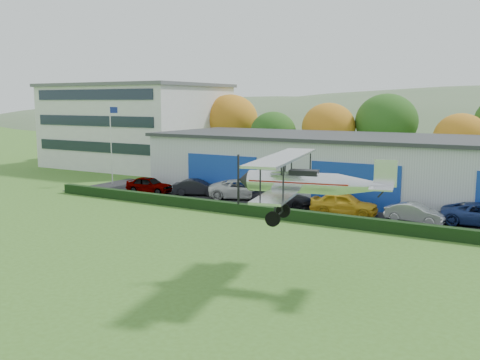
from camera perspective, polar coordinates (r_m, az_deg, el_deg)
The scene contains 15 objects.
ground at distance 25.25m, azimuth -15.57°, elevation -10.82°, with size 300.00×300.00×0.00m, color #406921.
apron at distance 40.91m, azimuth 9.18°, elevation -3.13°, with size 48.00×9.00×0.05m, color black.
hedge at distance 36.49m, azimuth 6.46°, elevation -3.90°, with size 46.00×0.60×0.80m, color black.
hangar at distance 46.43m, azimuth 14.67°, elevation 1.38°, with size 40.60×12.60×5.30m.
office_block at distance 68.61m, azimuth -11.16°, elevation 5.88°, with size 20.60×15.60×10.40m.
flagpole at distance 53.59m, azimuth -13.81°, elevation 4.62°, with size 1.05×0.10×8.00m.
tree_belt at distance 59.44m, azimuth 14.24°, elevation 5.77°, with size 75.70×13.22×10.12m.
distant_hills at distance 159.37m, azimuth 22.15°, elevation 0.26°, with size 430.00×196.00×56.00m.
car_0 at distance 47.96m, azimuth -9.85°, elevation -0.51°, with size 1.72×4.28×1.46m, color gray.
car_1 at distance 46.21m, azimuth -4.70°, elevation -0.80°, with size 1.47×4.21×1.39m, color black.
car_2 at distance 44.45m, azimuth 0.34°, elevation -1.01°, with size 2.66×5.77×1.60m, color silver.
car_3 at distance 41.24m, azimuth 4.61°, elevation -1.91°, with size 2.01×4.94×1.43m, color black.
car_4 at distance 38.80m, azimuth 11.27°, elevation -2.55°, with size 1.95×4.84×1.65m, color gold.
car_5 at distance 37.70m, azimuth 18.56°, elevation -3.42°, with size 1.40×4.01×1.32m, color silver.
biplane at distance 23.82m, azimuth 7.20°, elevation -0.07°, with size 7.28×8.30×3.09m.
Camera 1 is at (17.29, -16.44, 8.25)m, focal length 39.16 mm.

